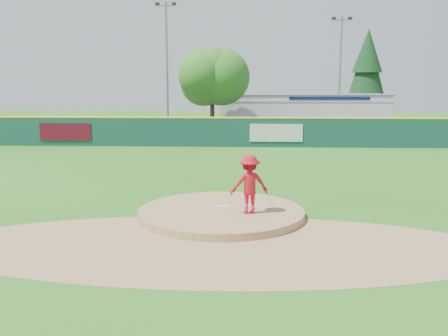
{
  "coord_description": "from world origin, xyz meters",
  "views": [
    {
      "loc": [
        0.81,
        -16.06,
        4.44
      ],
      "look_at": [
        0.0,
        2.0,
        1.3
      ],
      "focal_mm": 40.0,
      "sensor_mm": 36.0,
      "label": 1
    }
  ],
  "objects_px": {
    "van": "(321,129)",
    "light_pole_left": "(167,62)",
    "playground_slide": "(47,127)",
    "pool_building_grp": "(301,111)",
    "deciduous_tree": "(212,80)",
    "light_pole_right": "(340,69)",
    "conifer_tree": "(367,71)",
    "pitcher": "(249,184)"
  },
  "relations": [
    {
      "from": "deciduous_tree",
      "to": "light_pole_left",
      "type": "distance_m",
      "value": 4.72
    },
    {
      "from": "van",
      "to": "pool_building_grp",
      "type": "height_order",
      "value": "pool_building_grp"
    },
    {
      "from": "conifer_tree",
      "to": "pool_building_grp",
      "type": "bearing_deg",
      "value": -150.22
    },
    {
      "from": "playground_slide",
      "to": "light_pole_left",
      "type": "xyz_separation_m",
      "value": [
        8.85,
        4.57,
        5.15
      ]
    },
    {
      "from": "pitcher",
      "to": "van",
      "type": "height_order",
      "value": "pitcher"
    },
    {
      "from": "playground_slide",
      "to": "van",
      "type": "bearing_deg",
      "value": 1.4
    },
    {
      "from": "conifer_tree",
      "to": "light_pole_right",
      "type": "relative_size",
      "value": 0.95
    },
    {
      "from": "van",
      "to": "light_pole_left",
      "type": "height_order",
      "value": "light_pole_left"
    },
    {
      "from": "conifer_tree",
      "to": "light_pole_left",
      "type": "distance_m",
      "value": 21.03
    },
    {
      "from": "van",
      "to": "conifer_tree",
      "type": "xyz_separation_m",
      "value": [
        6.39,
        13.05,
        4.78
      ]
    },
    {
      "from": "light_pole_right",
      "to": "conifer_tree",
      "type": "bearing_deg",
      "value": 60.26
    },
    {
      "from": "playground_slide",
      "to": "deciduous_tree",
      "type": "height_order",
      "value": "deciduous_tree"
    },
    {
      "from": "van",
      "to": "deciduous_tree",
      "type": "relative_size",
      "value": 0.73
    },
    {
      "from": "pitcher",
      "to": "conifer_tree",
      "type": "distance_m",
      "value": 38.6
    },
    {
      "from": "pitcher",
      "to": "light_pole_right",
      "type": "bearing_deg",
      "value": -118.0
    },
    {
      "from": "pitcher",
      "to": "conifer_tree",
      "type": "bearing_deg",
      "value": -120.99
    },
    {
      "from": "pool_building_grp",
      "to": "deciduous_tree",
      "type": "height_order",
      "value": "deciduous_tree"
    },
    {
      "from": "pool_building_grp",
      "to": "conifer_tree",
      "type": "bearing_deg",
      "value": 29.78
    },
    {
      "from": "playground_slide",
      "to": "deciduous_tree",
      "type": "distance_m",
      "value": 13.61
    },
    {
      "from": "van",
      "to": "conifer_tree",
      "type": "relative_size",
      "value": 0.57
    },
    {
      "from": "pitcher",
      "to": "light_pole_left",
      "type": "relative_size",
      "value": 0.17
    },
    {
      "from": "pool_building_grp",
      "to": "light_pole_left",
      "type": "distance_m",
      "value": 13.72
    },
    {
      "from": "conifer_tree",
      "to": "light_pole_left",
      "type": "xyz_separation_m",
      "value": [
        -19.0,
        -9.0,
        0.51
      ]
    },
    {
      "from": "van",
      "to": "conifer_tree",
      "type": "bearing_deg",
      "value": -23.12
    },
    {
      "from": "pool_building_grp",
      "to": "playground_slide",
      "type": "bearing_deg",
      "value": -155.35
    },
    {
      "from": "light_pole_left",
      "to": "pool_building_grp",
      "type": "bearing_deg",
      "value": 22.6
    },
    {
      "from": "pool_building_grp",
      "to": "light_pole_left",
      "type": "xyz_separation_m",
      "value": [
        -12.0,
        -4.99,
        4.39
      ]
    },
    {
      "from": "van",
      "to": "playground_slide",
      "type": "distance_m",
      "value": 21.47
    },
    {
      "from": "conifer_tree",
      "to": "light_pole_left",
      "type": "height_order",
      "value": "light_pole_left"
    },
    {
      "from": "pitcher",
      "to": "light_pole_left",
      "type": "bearing_deg",
      "value": -88.47
    },
    {
      "from": "playground_slide",
      "to": "light_pole_left",
      "type": "distance_m",
      "value": 11.22
    },
    {
      "from": "van",
      "to": "playground_slide",
      "type": "xyz_separation_m",
      "value": [
        -21.46,
        -0.53,
        0.13
      ]
    },
    {
      "from": "van",
      "to": "light_pole_left",
      "type": "bearing_deg",
      "value": 75.19
    },
    {
      "from": "conifer_tree",
      "to": "light_pole_right",
      "type": "bearing_deg",
      "value": -119.74
    },
    {
      "from": "pool_building_grp",
      "to": "light_pole_right",
      "type": "height_order",
      "value": "light_pole_right"
    },
    {
      "from": "pool_building_grp",
      "to": "pitcher",
      "type": "bearing_deg",
      "value": -98.91
    },
    {
      "from": "playground_slide",
      "to": "deciduous_tree",
      "type": "xyz_separation_m",
      "value": [
        12.85,
        2.57,
        3.66
      ]
    },
    {
      "from": "playground_slide",
      "to": "light_pole_left",
      "type": "bearing_deg",
      "value": 27.32
    },
    {
      "from": "pitcher",
      "to": "playground_slide",
      "type": "distance_m",
      "value": 27.75
    },
    {
      "from": "van",
      "to": "light_pole_left",
      "type": "relative_size",
      "value": 0.49
    },
    {
      "from": "deciduous_tree",
      "to": "pool_building_grp",
      "type": "bearing_deg",
      "value": 41.16
    },
    {
      "from": "van",
      "to": "light_pole_right",
      "type": "distance_m",
      "value": 8.07
    }
  ]
}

